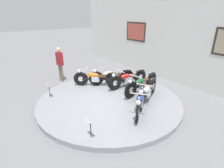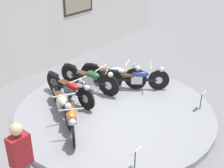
% 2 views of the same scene
% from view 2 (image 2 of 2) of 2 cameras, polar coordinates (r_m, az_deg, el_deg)
% --- Properties ---
extents(ground_plane, '(60.00, 60.00, 0.00)m').
position_cam_2_polar(ground_plane, '(8.22, 0.54, -5.68)').
color(ground_plane, slate).
extents(display_platform, '(5.15, 5.15, 0.16)m').
position_cam_2_polar(display_platform, '(8.18, 0.55, -5.21)').
color(display_platform, gray).
rests_on(display_platform, ground_plane).
extents(back_wall, '(14.00, 0.22, 3.84)m').
position_cam_2_polar(back_wall, '(10.02, -16.56, 11.40)').
color(back_wall, silver).
rests_on(back_wall, ground_plane).
extents(motorcycle_orange, '(1.33, 1.52, 0.78)m').
position_cam_2_polar(motorcycle_orange, '(7.28, -7.41, -5.71)').
color(motorcycle_orange, black).
rests_on(motorcycle_orange, display_platform).
extents(motorcycle_cream, '(0.99, 1.76, 0.79)m').
position_cam_2_polar(motorcycle_cream, '(7.83, -9.19, -3.30)').
color(motorcycle_cream, black).
rests_on(motorcycle_cream, display_platform).
extents(motorcycle_red, '(0.54, 1.97, 0.79)m').
position_cam_2_polar(motorcycle_red, '(8.45, -7.67, -0.77)').
color(motorcycle_red, black).
rests_on(motorcycle_red, display_platform).
extents(motorcycle_green, '(0.54, 2.00, 0.81)m').
position_cam_2_polar(motorcycle_green, '(8.93, -4.05, 1.14)').
color(motorcycle_green, black).
rests_on(motorcycle_green, display_platform).
extents(motorcycle_silver, '(0.86, 1.85, 0.80)m').
position_cam_2_polar(motorcycle_silver, '(9.13, 0.45, 1.83)').
color(motorcycle_silver, black).
rests_on(motorcycle_silver, display_platform).
extents(motorcycle_blue, '(1.24, 1.58, 0.78)m').
position_cam_2_polar(motorcycle_blue, '(8.99, 4.56, 1.19)').
color(motorcycle_blue, black).
rests_on(motorcycle_blue, display_platform).
extents(info_placard_front_left, '(0.26, 0.11, 0.51)m').
position_cam_2_polar(info_placard_front_left, '(6.16, 4.27, -12.64)').
color(info_placard_front_left, '#333338').
rests_on(info_placard_front_left, display_platform).
extents(info_placard_front_centre, '(0.26, 0.11, 0.51)m').
position_cam_2_polar(info_placard_front_centre, '(8.32, 16.07, -2.22)').
color(info_placard_front_centre, '#333338').
rests_on(info_placard_front_centre, display_platform).
extents(visitor_standing, '(0.36, 0.22, 1.63)m').
position_cam_2_polar(visitor_standing, '(5.66, -16.30, -12.92)').
color(visitor_standing, '#6B6051').
rests_on(visitor_standing, ground_plane).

